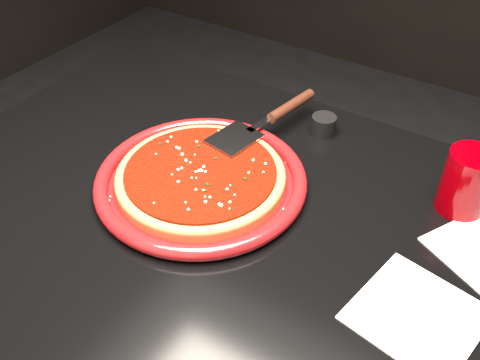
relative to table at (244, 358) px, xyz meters
name	(u,v)px	position (x,y,z in m)	size (l,w,h in m)	color
table	(244,358)	(0.00, 0.00, 0.00)	(1.20, 0.80, 0.75)	black
plate	(201,180)	(-0.12, 0.04, 0.39)	(0.36, 0.36, 0.03)	maroon
pizza_crust	(201,178)	(-0.12, 0.04, 0.39)	(0.29, 0.29, 0.01)	brown
pizza_crust_rim	(201,175)	(-0.12, 0.04, 0.40)	(0.29, 0.29, 0.02)	brown
pizza_sauce	(201,173)	(-0.12, 0.04, 0.41)	(0.26, 0.26, 0.01)	#661206
parmesan_dusting	(200,169)	(-0.12, 0.04, 0.41)	(0.25, 0.25, 0.01)	#EFE7BA
basil_flecks	(200,170)	(-0.12, 0.04, 0.41)	(0.23, 0.23, 0.00)	black
pizza_server	(266,120)	(-0.09, 0.22, 0.42)	(0.09, 0.30, 0.02)	#B6B8BD
cup	(467,182)	(0.27, 0.23, 0.43)	(0.08, 0.08, 0.11)	#770005
napkin_a	(417,315)	(0.28, -0.02, 0.38)	(0.16, 0.16, 0.00)	silver
ramekin	(324,125)	(-0.01, 0.30, 0.39)	(0.05, 0.05, 0.04)	black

